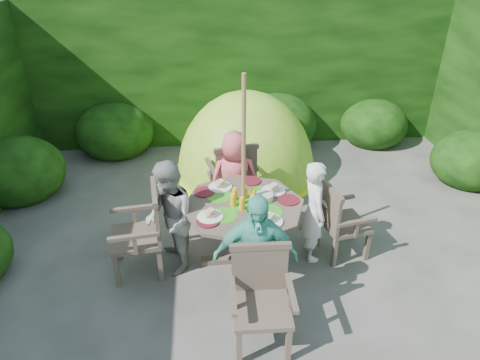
{
  "coord_description": "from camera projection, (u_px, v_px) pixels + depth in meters",
  "views": [
    {
      "loc": [
        -0.68,
        -3.65,
        3.26
      ],
      "look_at": [
        -0.29,
        0.63,
        0.85
      ],
      "focal_mm": 32.0,
      "sensor_mm": 36.0,
      "label": 1
    }
  ],
  "objects": [
    {
      "name": "dome_tent",
      "position": [
        246.0,
        172.0,
        6.88
      ],
      "size": [
        2.4,
        2.4,
        2.64
      ],
      "rotation": [
        0.0,
        0.0,
        0.11
      ],
      "color": "#7DCD27",
      "rests_on": "ground"
    },
    {
      "name": "garden_chair_left",
      "position": [
        143.0,
        230.0,
        4.62
      ],
      "size": [
        0.6,
        0.65,
        0.98
      ],
      "rotation": [
        0.0,
        0.0,
        -1.44
      ],
      "color": "#43372C",
      "rests_on": "ground"
    },
    {
      "name": "garden_chair_back",
      "position": [
        233.0,
        176.0,
        5.68
      ],
      "size": [
        0.69,
        0.64,
        0.99
      ],
      "rotation": [
        0.0,
        0.0,
        3.35
      ],
      "color": "#43372C",
      "rests_on": "ground"
    },
    {
      "name": "parasol_pole",
      "position": [
        244.0,
        178.0,
        4.46
      ],
      "size": [
        0.05,
        0.05,
        2.2
      ],
      "primitive_type": "cylinder",
      "rotation": [
        0.0,
        0.0,
        0.04
      ],
      "color": "#8F5F39",
      "rests_on": "ground"
    },
    {
      "name": "child_left",
      "position": [
        170.0,
        219.0,
        4.58
      ],
      "size": [
        0.62,
        0.72,
        1.31
      ],
      "primitive_type": "imported",
      "rotation": [
        0.0,
        0.0,
        -1.37
      ],
      "color": "#989793",
      "rests_on": "ground"
    },
    {
      "name": "child_back",
      "position": [
        235.0,
        179.0,
        5.37
      ],
      "size": [
        0.63,
        0.41,
        1.27
      ],
      "primitive_type": "imported",
      "rotation": [
        0.0,
        0.0,
        3.15
      ],
      "color": "#E45E68",
      "rests_on": "ground"
    },
    {
      "name": "child_right",
      "position": [
        314.0,
        211.0,
        4.79
      ],
      "size": [
        0.31,
        0.46,
        1.22
      ],
      "primitive_type": "imported",
      "rotation": [
        0.0,
        0.0,
        1.62
      ],
      "color": "white",
      "rests_on": "ground"
    },
    {
      "name": "patio_table",
      "position": [
        244.0,
        213.0,
        4.67
      ],
      "size": [
        1.39,
        1.39,
        0.93
      ],
      "rotation": [
        0.0,
        0.0,
        0.04
      ],
      "color": "#43372C",
      "rests_on": "ground"
    },
    {
      "name": "garden_chair_front",
      "position": [
        261.0,
        296.0,
        3.8
      ],
      "size": [
        0.57,
        0.51,
        0.92
      ],
      "rotation": [
        0.0,
        0.0,
        -0.03
      ],
      "color": "#43372C",
      "rests_on": "ground"
    },
    {
      "name": "child_front",
      "position": [
        255.0,
        258.0,
        3.97
      ],
      "size": [
        0.82,
        0.39,
        1.36
      ],
      "primitive_type": "imported",
      "rotation": [
        0.0,
        0.0,
        -0.07
      ],
      "color": "#54C4AC",
      "rests_on": "ground"
    },
    {
      "name": "garden_chair_right",
      "position": [
        339.0,
        220.0,
        4.88
      ],
      "size": [
        0.57,
        0.62,
        0.9
      ],
      "rotation": [
        0.0,
        0.0,
        1.76
      ],
      "color": "#43372C",
      "rests_on": "ground"
    },
    {
      "name": "hedge_enclosure",
      "position": [
        257.0,
        124.0,
        5.36
      ],
      "size": [
        9.0,
        9.0,
        2.5
      ],
      "color": "black",
      "rests_on": "ground"
    },
    {
      "name": "ground",
      "position": [
        270.0,
        272.0,
        4.82
      ],
      "size": [
        60.0,
        60.0,
        0.0
      ],
      "primitive_type": "plane",
      "color": "#413F3A",
      "rests_on": "ground"
    }
  ]
}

